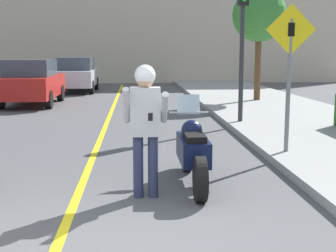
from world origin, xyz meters
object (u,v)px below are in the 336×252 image
at_px(person_biker, 145,116).
at_px(parked_car_silver, 76,74).
at_px(motorcycle, 193,151).
at_px(crossing_sign, 289,64).
at_px(parked_car_red, 32,82).
at_px(traffic_light, 243,21).
at_px(street_tree, 259,16).

distance_m(person_biker, parked_car_silver, 17.38).
bearing_deg(motorcycle, crossing_sign, 38.82).
height_order(person_biker, crossing_sign, crossing_sign).
bearing_deg(parked_car_red, traffic_light, -40.01).
xyz_separation_m(crossing_sign, street_tree, (1.85, 9.25, 1.54)).
relative_size(motorcycle, traffic_light, 0.60).
xyz_separation_m(street_tree, parked_car_red, (-8.47, 0.10, -2.43)).
xyz_separation_m(traffic_light, parked_car_silver, (-5.67, 11.17, -1.89)).
relative_size(traffic_light, parked_car_silver, 0.89).
relative_size(person_biker, parked_car_silver, 0.43).
height_order(parked_car_red, parked_car_silver, same).
distance_m(crossing_sign, traffic_light, 3.93).
bearing_deg(street_tree, parked_car_silver, 142.77).
bearing_deg(motorcycle, parked_car_red, 113.29).
relative_size(motorcycle, parked_car_red, 0.54).
xyz_separation_m(traffic_light, parked_car_red, (-6.62, 5.55, -1.89)).
height_order(traffic_light, parked_car_red, traffic_light).
xyz_separation_m(crossing_sign, traffic_light, (-0.01, 3.80, 1.00)).
bearing_deg(parked_car_silver, street_tree, -37.23).
relative_size(street_tree, parked_car_red, 1.00).
distance_m(traffic_light, street_tree, 5.79).
bearing_deg(traffic_light, parked_car_silver, 116.90).
distance_m(person_biker, traffic_light, 6.70).
bearing_deg(motorcycle, parked_car_silver, 102.77).
xyz_separation_m(motorcycle, crossing_sign, (1.93, 1.55, 1.25)).
xyz_separation_m(crossing_sign, parked_car_red, (-6.63, 9.35, -0.89)).
height_order(crossing_sign, traffic_light, traffic_light).
height_order(crossing_sign, street_tree, street_tree).
xyz_separation_m(motorcycle, person_biker, (-0.71, -0.58, 0.61)).
bearing_deg(traffic_light, person_biker, -113.93).
bearing_deg(crossing_sign, street_tree, 78.71).
xyz_separation_m(person_biker, crossing_sign, (2.65, 2.14, 0.63)).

